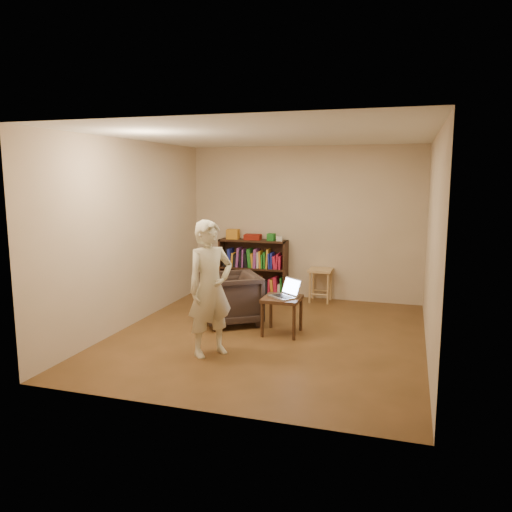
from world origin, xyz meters
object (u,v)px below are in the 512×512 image
(stool, at_px, (321,275))
(side_table, at_px, (282,303))
(person, at_px, (210,288))
(armchair, at_px, (230,298))
(bookshelf, at_px, (253,271))
(laptop, at_px, (286,293))

(stool, height_order, side_table, stool)
(stool, relative_size, side_table, 1.11)
(stool, height_order, person, person)
(armchair, bearing_deg, bookshelf, 152.55)
(person, bearing_deg, laptop, 5.92)
(bookshelf, relative_size, person, 0.75)
(armchair, bearing_deg, person, -23.98)
(bookshelf, relative_size, armchair, 1.50)
(side_table, xyz_separation_m, person, (-0.61, -1.01, 0.38))
(bookshelf, distance_m, stool, 1.21)
(stool, xyz_separation_m, armchair, (-1.02, -1.63, -0.08))
(laptop, distance_m, person, 1.25)
(bookshelf, xyz_separation_m, laptop, (1.06, -1.92, 0.12))
(bookshelf, distance_m, laptop, 2.19)
(laptop, xyz_separation_m, person, (-0.65, -1.04, 0.24))
(bookshelf, xyz_separation_m, armchair, (0.19, -1.70, -0.07))
(stool, height_order, armchair, armchair)
(armchair, distance_m, person, 1.35)
(armchair, height_order, laptop, laptop)
(armchair, xyz_separation_m, side_table, (0.83, -0.25, 0.05))
(stool, bearing_deg, person, -105.48)
(stool, distance_m, armchair, 1.93)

